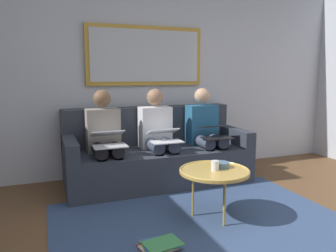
# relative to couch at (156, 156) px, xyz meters

# --- Properties ---
(wall_rear) EXTENTS (6.00, 0.12, 2.60)m
(wall_rear) POSITION_rel_couch_xyz_m (0.00, -0.48, 0.99)
(wall_rear) COLOR #B7BCC6
(wall_rear) RESTS_ON ground_plane
(area_rug) EXTENTS (2.60, 1.80, 0.01)m
(area_rug) POSITION_rel_couch_xyz_m (0.00, 1.27, -0.31)
(area_rug) COLOR #33476B
(area_rug) RESTS_ON ground_plane
(couch) EXTENTS (2.20, 0.90, 0.90)m
(couch) POSITION_rel_couch_xyz_m (0.00, 0.00, 0.00)
(couch) COLOR #2D333D
(couch) RESTS_ON ground_plane
(framed_mirror) EXTENTS (1.54, 0.05, 0.76)m
(framed_mirror) POSITION_rel_couch_xyz_m (0.00, -0.39, 1.24)
(framed_mirror) COLOR #B7892D
(coffee_table) EXTENTS (0.64, 0.64, 0.46)m
(coffee_table) POSITION_rel_couch_xyz_m (-0.15, 1.22, 0.13)
(coffee_table) COLOR tan
(coffee_table) RESTS_ON ground_plane
(cup) EXTENTS (0.07, 0.07, 0.09)m
(cup) POSITION_rel_couch_xyz_m (-0.15, 1.23, 0.19)
(cup) COLOR silver
(cup) RESTS_ON coffee_table
(bowl) EXTENTS (0.16, 0.16, 0.05)m
(bowl) POSITION_rel_couch_xyz_m (-0.25, 1.16, 0.17)
(bowl) COLOR slate
(bowl) RESTS_ON coffee_table
(person_left) EXTENTS (0.38, 0.58, 1.14)m
(person_left) POSITION_rel_couch_xyz_m (-0.64, 0.07, 0.30)
(person_left) COLOR #235B84
(person_left) RESTS_ON couch
(laptop_black) EXTENTS (0.35, 0.35, 0.15)m
(laptop_black) POSITION_rel_couch_xyz_m (-0.64, 0.32, 0.32)
(laptop_black) COLOR black
(person_middle) EXTENTS (0.38, 0.58, 1.14)m
(person_middle) POSITION_rel_couch_xyz_m (0.00, 0.07, 0.30)
(person_middle) COLOR silver
(person_middle) RESTS_ON couch
(laptop_white) EXTENTS (0.35, 0.33, 0.15)m
(laptop_white) POSITION_rel_couch_xyz_m (0.00, 0.31, 0.31)
(laptop_white) COLOR white
(person_right) EXTENTS (0.38, 0.58, 1.14)m
(person_right) POSITION_rel_couch_xyz_m (0.64, 0.07, 0.30)
(person_right) COLOR gray
(person_right) RESTS_ON couch
(laptop_silver) EXTENTS (0.35, 0.37, 0.16)m
(laptop_silver) POSITION_rel_couch_xyz_m (0.64, 0.30, 0.32)
(laptop_silver) COLOR silver
(magazine_stack) EXTENTS (0.33, 0.27, 0.05)m
(magazine_stack) POSITION_rel_couch_xyz_m (0.50, 1.57, -0.28)
(magazine_stack) COLOR red
(magazine_stack) RESTS_ON ground_plane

